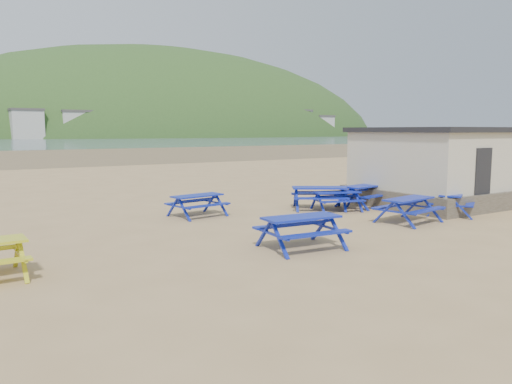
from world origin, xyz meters
TOP-DOWN VIEW (x-y plane):
  - ground at (0.00, 0.00)m, footprint 400.00×400.00m
  - wet_sand at (0.00, 55.00)m, footprint 400.00×400.00m
  - picnic_table_blue_a at (-0.05, 3.50)m, footprint 2.04×1.74m
  - picnic_table_blue_b at (4.62, 2.44)m, footprint 2.63×2.51m
  - picnic_table_blue_c at (6.64, 2.02)m, footprint 2.29×1.97m
  - picnic_table_blue_d at (0.08, -2.33)m, footprint 2.15×1.79m
  - picnic_table_blue_e at (5.31, -1.32)m, footprint 2.19×1.88m
  - picnic_table_blue_f at (7.88, -1.08)m, footprint 2.41×2.29m
  - amenity_block at (10.50, 1.00)m, footprint 7.40×5.40m
  - headland_town at (90.00, 229.68)m, footprint 264.00×144.00m
  - picnic_table_blue_g at (4.95, 1.82)m, footprint 2.09×1.87m

SIDE VIEW (x-z plane):
  - headland_town at x=90.00m, z-range -63.91..44.09m
  - ground at x=0.00m, z-range 0.00..0.00m
  - wet_sand at x=0.00m, z-range 0.00..0.00m
  - picnic_table_blue_g at x=4.95m, z-range 0.00..0.73m
  - picnic_table_blue_a at x=-0.05m, z-range 0.00..0.77m
  - picnic_table_blue_f at x=7.88m, z-range 0.00..0.79m
  - picnic_table_blue_e at x=5.31m, z-range 0.00..0.82m
  - picnic_table_blue_d at x=0.08m, z-range 0.00..0.85m
  - picnic_table_blue_c at x=6.64m, z-range 0.00..0.86m
  - picnic_table_blue_b at x=4.62m, z-range 0.00..0.87m
  - amenity_block at x=10.50m, z-range -0.01..3.14m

